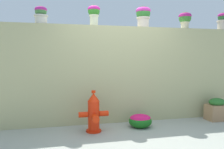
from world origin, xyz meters
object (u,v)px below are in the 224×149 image
(potted_plant_1, at_px, (41,14))
(flower_bush_left, at_px, (140,120))
(potted_plant_2, at_px, (94,13))
(potted_plant_5, at_px, (223,20))
(potted_plant_4, at_px, (185,18))
(potted_plant_3, at_px, (143,15))
(planter_box, at_px, (217,110))
(fire_hydrant, at_px, (94,114))

(potted_plant_1, height_order, flower_bush_left, potted_plant_1)
(potted_plant_2, bearing_deg, potted_plant_1, -178.25)
(potted_plant_5, bearing_deg, potted_plant_2, 179.39)
(potted_plant_4, relative_size, flower_bush_left, 0.85)
(potted_plant_1, bearing_deg, potted_plant_3, 0.23)
(flower_bush_left, distance_m, planter_box, 1.86)
(potted_plant_1, relative_size, potted_plant_5, 0.85)
(flower_bush_left, xyz_separation_m, planter_box, (1.86, 0.11, 0.10))
(potted_plant_3, xyz_separation_m, potted_plant_5, (2.04, -0.01, -0.04))
(potted_plant_1, xyz_separation_m, potted_plant_3, (2.17, 0.01, 0.08))
(potted_plant_4, height_order, planter_box, potted_plant_4)
(potted_plant_1, distance_m, flower_bush_left, 2.92)
(potted_plant_1, xyz_separation_m, planter_box, (3.78, -0.44, -2.03))
(planter_box, bearing_deg, fire_hydrant, -176.34)
(potted_plant_5, bearing_deg, potted_plant_4, 177.74)
(potted_plant_4, relative_size, fire_hydrant, 0.51)
(potted_plant_1, relative_size, potted_plant_2, 0.82)
(potted_plant_2, xyz_separation_m, planter_box, (2.71, -0.47, -2.12))
(potted_plant_2, height_order, planter_box, potted_plant_2)
(potted_plant_4, bearing_deg, planter_box, -40.28)
(potted_plant_5, bearing_deg, flower_bush_left, -166.70)
(potted_plant_1, height_order, planter_box, potted_plant_1)
(flower_bush_left, bearing_deg, potted_plant_2, 145.85)
(flower_bush_left, bearing_deg, potted_plant_3, 65.57)
(potted_plant_4, distance_m, potted_plant_5, 1.00)
(potted_plant_3, distance_m, fire_hydrant, 2.42)
(planter_box, bearing_deg, potted_plant_1, 173.41)
(fire_hydrant, height_order, planter_box, fire_hydrant)
(fire_hydrant, relative_size, flower_bush_left, 1.68)
(potted_plant_3, relative_size, flower_bush_left, 1.01)
(potted_plant_1, distance_m, fire_hydrant, 2.24)
(planter_box, bearing_deg, potted_plant_4, 139.72)
(potted_plant_3, relative_size, potted_plant_5, 1.10)
(potted_plant_5, bearing_deg, potted_plant_1, 179.99)
(potted_plant_2, distance_m, potted_plant_3, 1.10)
(potted_plant_1, bearing_deg, potted_plant_2, 1.75)
(potted_plant_4, bearing_deg, potted_plant_5, -2.26)
(potted_plant_5, bearing_deg, potted_plant_3, 179.74)
(potted_plant_1, xyz_separation_m, potted_plant_2, (1.07, 0.03, 0.08))
(potted_plant_5, relative_size, flower_bush_left, 0.91)
(flower_bush_left, bearing_deg, potted_plant_4, 24.13)
(potted_plant_1, relative_size, fire_hydrant, 0.46)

